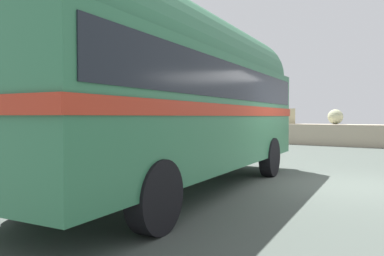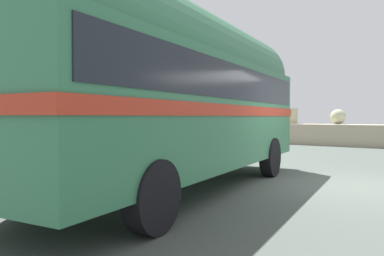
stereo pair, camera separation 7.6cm
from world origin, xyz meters
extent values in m
cube|color=#454D47|center=(0.00, 0.00, 0.01)|extent=(32.00, 26.00, 0.02)
cube|color=#9BA48D|center=(-13.40, 12.05, 1.60)|extent=(1.41, 1.39, 0.99)
cube|color=#A3AE7D|center=(-9.92, 12.13, 1.45)|extent=(0.77, 0.83, 0.70)
cube|color=tan|center=(-5.84, 12.13, 1.53)|extent=(0.95, 1.05, 0.86)
sphere|color=#ABAE89|center=(-3.33, 12.34, 1.50)|extent=(0.79, 0.79, 0.79)
cylinder|color=black|center=(-4.07, -0.03, 0.50)|extent=(0.40, 0.99, 0.96)
cylinder|color=black|center=(-1.88, 0.25, 0.50)|extent=(0.40, 0.99, 0.96)
cylinder|color=black|center=(-3.39, -5.20, 0.50)|extent=(0.40, 0.99, 0.96)
cylinder|color=black|center=(-1.20, -4.91, 0.50)|extent=(0.40, 0.99, 0.96)
cube|color=#32724D|center=(-2.64, -2.47, 1.57)|extent=(3.47, 8.64, 2.10)
cylinder|color=#32724D|center=(-2.64, -2.47, 2.62)|extent=(3.23, 8.28, 2.20)
cube|color=#B6331F|center=(-2.64, -2.47, 1.63)|extent=(3.53, 8.73, 0.20)
cube|color=black|center=(-2.64, -2.47, 2.15)|extent=(3.46, 8.31, 0.64)
cube|color=silver|center=(-3.19, 1.76, 0.70)|extent=(2.28, 0.45, 0.28)
camera|label=1|loc=(1.87, -8.50, 1.52)|focal=35.08mm
camera|label=2|loc=(1.93, -8.45, 1.52)|focal=35.08mm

